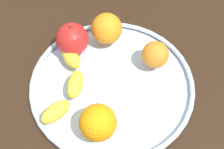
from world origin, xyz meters
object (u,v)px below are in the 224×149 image
Objects in this scene: orange_back_left at (107,29)px; banana at (67,82)px; orange_back_right at (98,123)px; fruit_bowl at (112,84)px; apple at (72,39)px; orange_front_right at (155,55)px.

banana is at bearing 158.61° from orange_back_left.
orange_back_right is 26.23cm from orange_back_left.
orange_back_right reaches higher than banana.
orange_back_right is at bearing 177.30° from fruit_bowl.
apple reaches higher than orange_back_left.
banana is at bearing 106.82° from fruit_bowl.
orange_back_left reaches higher than orange_front_right.
orange_back_left is (13.07, 3.72, 4.87)cm from fruit_bowl.
fruit_bowl is 14.80cm from apple.
apple reaches higher than orange_front_right.
banana is (-3.03, 10.02, 2.71)cm from fruit_bowl.
fruit_bowl is 14.43cm from orange_back_left.
orange_front_right is (7.41, -9.30, 4.18)cm from fruit_bowl.
orange_back_left is 1.21× the size of orange_front_right.
banana is at bearing 43.41° from orange_back_right.
banana is 11.28cm from apple.
fruit_bowl is at bearing -164.11° from orange_back_left.
banana is 2.94× the size of orange_back_left.
orange_back_right is at bearing -173.20° from orange_back_left.
fruit_bowl is at bearing -124.66° from apple.
fruit_bowl is 6.04× the size of orange_front_right.
orange_back_left is at bearing -56.35° from apple.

